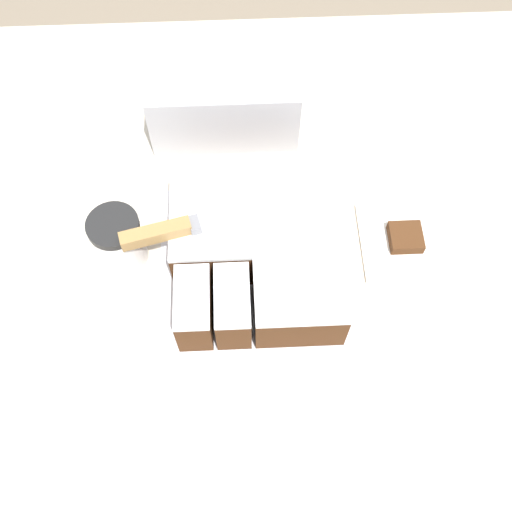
% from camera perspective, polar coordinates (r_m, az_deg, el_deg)
% --- Properties ---
extents(ground_plane, '(8.00, 8.00, 0.00)m').
position_cam_1_polar(ground_plane, '(1.84, -0.15, -13.21)').
color(ground_plane, '#7F705B').
extents(countertop, '(1.40, 1.10, 0.91)m').
position_cam_1_polar(countertop, '(1.40, -0.19, -8.46)').
color(countertop, beige).
rests_on(countertop, ground_plane).
extents(cake_board, '(0.30, 0.32, 0.01)m').
position_cam_1_polar(cake_board, '(0.97, 0.00, -1.33)').
color(cake_board, silver).
rests_on(cake_board, countertop).
extents(cake, '(0.25, 0.27, 0.09)m').
position_cam_1_polar(cake, '(0.93, 0.15, 0.15)').
color(cake, '#472814').
rests_on(cake, cake_board).
extents(knife, '(0.31, 0.10, 0.02)m').
position_cam_1_polar(knife, '(0.89, -7.09, 2.69)').
color(knife, silver).
rests_on(knife, cake).
extents(coffee_cup, '(0.08, 0.08, 0.10)m').
position_cam_1_polar(coffee_cup, '(0.96, -12.94, 1.35)').
color(coffee_cup, white).
rests_on(coffee_cup, countertop).
extents(paper_napkin, '(0.15, 0.15, 0.01)m').
position_cam_1_polar(paper_napkin, '(1.02, 13.91, 1.39)').
color(paper_napkin, white).
rests_on(paper_napkin, countertop).
extents(brownie, '(0.05, 0.05, 0.02)m').
position_cam_1_polar(brownie, '(1.01, 14.06, 1.74)').
color(brownie, '#472814').
rests_on(brownie, paper_napkin).
extents(storage_box, '(0.26, 0.19, 0.13)m').
position_cam_1_polar(storage_box, '(1.11, -3.11, 15.65)').
color(storage_box, '#B2B2B7').
rests_on(storage_box, countertop).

